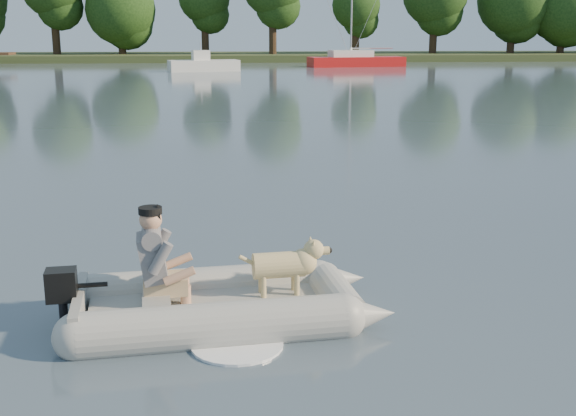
{
  "coord_description": "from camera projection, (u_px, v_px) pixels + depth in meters",
  "views": [
    {
      "loc": [
        -0.27,
        -6.53,
        2.81
      ],
      "look_at": [
        0.39,
        1.71,
        0.75
      ],
      "focal_mm": 45.0,
      "sensor_mm": 36.0,
      "label": 1
    }
  ],
  "objects": [
    {
      "name": "outboard_motor",
      "position": [
        63.0,
        304.0,
        6.82
      ],
      "size": [
        0.4,
        0.3,
        0.71
      ],
      "primitive_type": null,
      "rotation": [
        0.0,
        0.0,
        0.11
      ],
      "color": "black",
      "rests_on": "dinghy"
    },
    {
      "name": "sailboat",
      "position": [
        355.0,
        61.0,
        55.26
      ],
      "size": [
        7.56,
        3.26,
        10.05
      ],
      "rotation": [
        0.0,
        0.0,
        0.15
      ],
      "color": "red",
      "rests_on": "water"
    },
    {
      "name": "dinghy",
      "position": [
        221.0,
        269.0,
        7.05
      ],
      "size": [
        4.5,
        3.29,
        1.26
      ],
      "primitive_type": null,
      "rotation": [
        0.0,
        0.0,
        0.11
      ],
      "color": "#A2A29D",
      "rests_on": "water"
    },
    {
      "name": "treeline",
      "position": [
        326.0,
        0.0,
        65.47
      ],
      "size": [
        91.24,
        7.35,
        9.27
      ],
      "color": "#332316",
      "rests_on": "shore_bank"
    },
    {
      "name": "man",
      "position": [
        154.0,
        254.0,
        6.93
      ],
      "size": [
        0.72,
        0.63,
        0.97
      ],
      "primitive_type": null,
      "rotation": [
        0.0,
        0.0,
        0.11
      ],
      "color": "slate",
      "rests_on": "dinghy"
    },
    {
      "name": "dog",
      "position": [
        279.0,
        269.0,
        7.21
      ],
      "size": [
        0.87,
        0.39,
        0.56
      ],
      "primitive_type": null,
      "rotation": [
        0.0,
        0.0,
        0.11
      ],
      "color": "tan",
      "rests_on": "dinghy"
    },
    {
      "name": "motorboat",
      "position": [
        204.0,
        57.0,
        48.84
      ],
      "size": [
        5.19,
        2.95,
        2.07
      ],
      "primitive_type": null,
      "rotation": [
        0.0,
        0.0,
        0.23
      ],
      "color": "white",
      "rests_on": "water"
    },
    {
      "name": "shore_bank",
      "position": [
        232.0,
        57.0,
        66.93
      ],
      "size": [
        160.0,
        12.0,
        0.7
      ],
      "primitive_type": "cube",
      "color": "#47512D",
      "rests_on": "water"
    },
    {
      "name": "water",
      "position": [
        262.0,
        326.0,
        7.02
      ],
      "size": [
        160.0,
        160.0,
        0.0
      ],
      "primitive_type": "plane",
      "color": "slate",
      "rests_on": "ground"
    }
  ]
}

